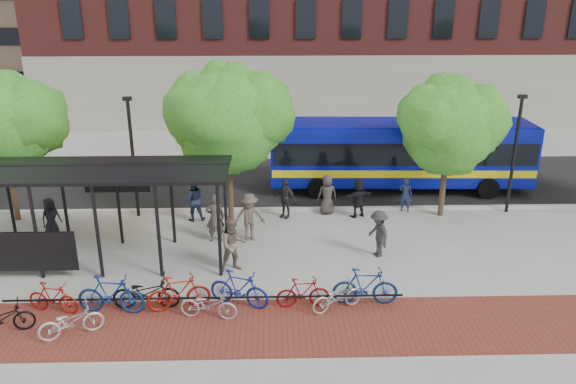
{
  "coord_description": "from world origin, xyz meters",
  "views": [
    {
      "loc": [
        -1.2,
        -18.9,
        9.2
      ],
      "look_at": [
        -0.61,
        1.98,
        1.6
      ],
      "focal_mm": 35.0,
      "sensor_mm": 36.0,
      "label": 1
    }
  ],
  "objects_px": {
    "pedestrian_3": "(249,217)",
    "pedestrian_6": "(327,195)",
    "bike_5": "(179,293)",
    "pedestrian_9": "(378,234)",
    "bike_7": "(239,289)",
    "bike_11": "(365,286)",
    "pedestrian_8": "(233,245)",
    "lamp_post_left": "(133,154)",
    "pedestrian_7": "(406,195)",
    "pedestrian_2": "(193,199)",
    "bike_10": "(337,296)",
    "tree_c": "(451,122)",
    "bike_4": "(146,292)",
    "pedestrian_1": "(215,218)",
    "tree_b": "(230,114)",
    "lamp_post_right": "(515,151)",
    "bike_0": "(0,319)",
    "bike_6": "(209,305)",
    "bike_2": "(71,321)",
    "bike_3": "(111,295)",
    "pedestrian_4": "(285,198)",
    "bus": "(400,151)",
    "pedestrian_0": "(51,217)",
    "bike_1": "(53,298)",
    "tree_a": "(4,121)"
  },
  "relations": [
    {
      "from": "pedestrian_9",
      "to": "bike_7",
      "type": "bearing_deg",
      "value": -75.8
    },
    {
      "from": "pedestrian_3",
      "to": "pedestrian_6",
      "type": "relative_size",
      "value": 1.1
    },
    {
      "from": "tree_b",
      "to": "lamp_post_right",
      "type": "distance_m",
      "value": 12.03
    },
    {
      "from": "bike_6",
      "to": "bike_3",
      "type": "bearing_deg",
      "value": 92.45
    },
    {
      "from": "tree_b",
      "to": "bike_11",
      "type": "bearing_deg",
      "value": -57.87
    },
    {
      "from": "bike_6",
      "to": "pedestrian_2",
      "type": "relative_size",
      "value": 0.92
    },
    {
      "from": "pedestrian_9",
      "to": "bike_2",
      "type": "bearing_deg",
      "value": -83.26
    },
    {
      "from": "pedestrian_7",
      "to": "tree_c",
      "type": "bearing_deg",
      "value": 178.03
    },
    {
      "from": "tree_a",
      "to": "pedestrian_4",
      "type": "height_order",
      "value": "tree_a"
    },
    {
      "from": "bike_2",
      "to": "pedestrian_6",
      "type": "distance_m",
      "value": 11.99
    },
    {
      "from": "bike_5",
      "to": "pedestrian_2",
      "type": "xyz_separation_m",
      "value": [
        -0.45,
        7.02,
        0.36
      ]
    },
    {
      "from": "bike_10",
      "to": "pedestrian_8",
      "type": "relative_size",
      "value": 0.88
    },
    {
      "from": "bike_3",
      "to": "bike_4",
      "type": "xyz_separation_m",
      "value": [
        1.0,
        0.24,
        -0.09
      ]
    },
    {
      "from": "bike_5",
      "to": "bike_4",
      "type": "bearing_deg",
      "value": 70.8
    },
    {
      "from": "tree_c",
      "to": "pedestrian_7",
      "type": "xyz_separation_m",
      "value": [
        -1.52,
        0.45,
        -3.28
      ]
    },
    {
      "from": "bike_7",
      "to": "pedestrian_4",
      "type": "bearing_deg",
      "value": 8.94
    },
    {
      "from": "pedestrian_0",
      "to": "pedestrian_6",
      "type": "distance_m",
      "value": 11.21
    },
    {
      "from": "tree_c",
      "to": "pedestrian_0",
      "type": "distance_m",
      "value": 16.4
    },
    {
      "from": "pedestrian_3",
      "to": "pedestrian_9",
      "type": "bearing_deg",
      "value": -31.78
    },
    {
      "from": "bus",
      "to": "tree_b",
      "type": "bearing_deg",
      "value": -154.75
    },
    {
      "from": "bike_2",
      "to": "pedestrian_0",
      "type": "distance_m",
      "value": 7.48
    },
    {
      "from": "pedestrian_2",
      "to": "pedestrian_9",
      "type": "bearing_deg",
      "value": 142.93
    },
    {
      "from": "pedestrian_4",
      "to": "bike_0",
      "type": "bearing_deg",
      "value": -101.35
    },
    {
      "from": "bike_7",
      "to": "pedestrian_2",
      "type": "xyz_separation_m",
      "value": [
        -2.26,
        6.84,
        0.35
      ]
    },
    {
      "from": "bike_11",
      "to": "pedestrian_7",
      "type": "bearing_deg",
      "value": -18.03
    },
    {
      "from": "pedestrian_6",
      "to": "pedestrian_1",
      "type": "bearing_deg",
      "value": 23.45
    },
    {
      "from": "bike_10",
      "to": "bike_11",
      "type": "distance_m",
      "value": 0.95
    },
    {
      "from": "bike_7",
      "to": "pedestrian_3",
      "type": "height_order",
      "value": "pedestrian_3"
    },
    {
      "from": "lamp_post_right",
      "to": "bike_11",
      "type": "height_order",
      "value": "lamp_post_right"
    },
    {
      "from": "pedestrian_8",
      "to": "bike_1",
      "type": "bearing_deg",
      "value": -174.34
    },
    {
      "from": "pedestrian_3",
      "to": "bike_1",
      "type": "bearing_deg",
      "value": -152.54
    },
    {
      "from": "pedestrian_3",
      "to": "pedestrian_9",
      "type": "height_order",
      "value": "pedestrian_3"
    },
    {
      "from": "bike_5",
      "to": "pedestrian_6",
      "type": "distance_m",
      "value": 9.23
    },
    {
      "from": "pedestrian_0",
      "to": "pedestrian_9",
      "type": "xyz_separation_m",
      "value": [
        12.47,
        -2.08,
        0.08
      ]
    },
    {
      "from": "bike_4",
      "to": "pedestrian_1",
      "type": "relative_size",
      "value": 1.05
    },
    {
      "from": "pedestrian_1",
      "to": "pedestrian_3",
      "type": "distance_m",
      "value": 1.31
    },
    {
      "from": "bike_11",
      "to": "pedestrian_6",
      "type": "distance_m",
      "value": 7.47
    },
    {
      "from": "bike_10",
      "to": "bike_0",
      "type": "bearing_deg",
      "value": 71.01
    },
    {
      "from": "bike_3",
      "to": "pedestrian_8",
      "type": "height_order",
      "value": "pedestrian_8"
    },
    {
      "from": "lamp_post_left",
      "to": "pedestrian_7",
      "type": "xyz_separation_m",
      "value": [
        11.56,
        0.2,
        -1.98
      ]
    },
    {
      "from": "bike_6",
      "to": "pedestrian_7",
      "type": "xyz_separation_m",
      "value": [
        7.69,
        8.29,
        0.32
      ]
    },
    {
      "from": "bike_11",
      "to": "pedestrian_1",
      "type": "relative_size",
      "value": 1.04
    },
    {
      "from": "bike_11",
      "to": "pedestrian_8",
      "type": "height_order",
      "value": "pedestrian_8"
    },
    {
      "from": "pedestrian_2",
      "to": "pedestrian_9",
      "type": "xyz_separation_m",
      "value": [
        7.11,
        -3.55,
        -0.06
      ]
    },
    {
      "from": "bike_4",
      "to": "pedestrian_2",
      "type": "bearing_deg",
      "value": -6.19
    },
    {
      "from": "bike_10",
      "to": "pedestrian_3",
      "type": "bearing_deg",
      "value": 4.12
    },
    {
      "from": "lamp_post_right",
      "to": "pedestrian_7",
      "type": "height_order",
      "value": "lamp_post_right"
    },
    {
      "from": "bike_7",
      "to": "pedestrian_2",
      "type": "relative_size",
      "value": 1.04
    },
    {
      "from": "pedestrian_8",
      "to": "bike_10",
      "type": "bearing_deg",
      "value": -58.63
    },
    {
      "from": "tree_c",
      "to": "bike_6",
      "type": "distance_m",
      "value": 12.62
    }
  ]
}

